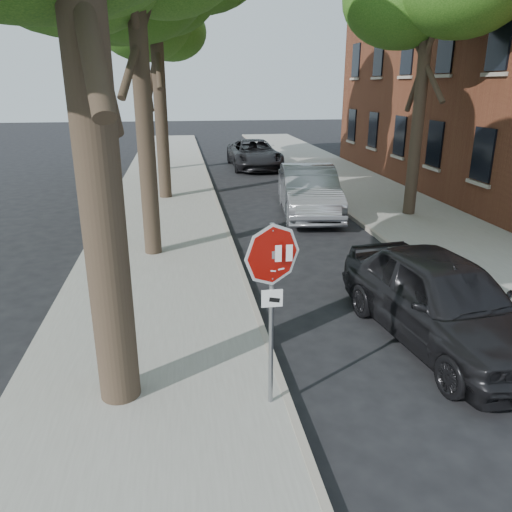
{
  "coord_description": "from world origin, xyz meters",
  "views": [
    {
      "loc": [
        -1.81,
        -5.88,
        4.35
      ],
      "look_at": [
        -0.8,
        0.72,
        2.05
      ],
      "focal_mm": 35.0,
      "sensor_mm": 36.0,
      "label": 1
    }
  ],
  "objects": [
    {
      "name": "car_a",
      "position": [
        2.6,
        1.5,
        0.8
      ],
      "size": [
        2.45,
        4.91,
        1.61
      ],
      "primitive_type": "imported",
      "rotation": [
        0.0,
        0.0,
        0.12
      ],
      "color": "black",
      "rests_on": "ground"
    },
    {
      "name": "ground",
      "position": [
        0.0,
        0.0,
        0.0
      ],
      "size": [
        120.0,
        120.0,
        0.0
      ],
      "primitive_type": "plane",
      "color": "black",
      "rests_on": "ground"
    },
    {
      "name": "sidewalk_right",
      "position": [
        6.0,
        12.0,
        0.06
      ],
      "size": [
        4.0,
        55.0,
        0.12
      ],
      "primitive_type": "cube",
      "color": "gray",
      "rests_on": "ground"
    },
    {
      "name": "car_d",
      "position": [
        2.27,
        21.36,
        0.76
      ],
      "size": [
        2.57,
        5.49,
        1.52
      ],
      "primitive_type": "imported",
      "rotation": [
        0.0,
        0.0,
        0.01
      ],
      "color": "black",
      "rests_on": "ground"
    },
    {
      "name": "tree_far",
      "position": [
        -2.72,
        21.11,
        7.21
      ],
      "size": [
        5.29,
        4.91,
        9.33
      ],
      "color": "black",
      "rests_on": "sidewalk_left"
    },
    {
      "name": "stop_sign",
      "position": [
        -0.7,
        -0.03,
        1.95
      ],
      "size": [
        0.76,
        0.34,
        2.61
      ],
      "color": "gray",
      "rests_on": "sidewalk_left"
    },
    {
      "name": "car_b",
      "position": [
        2.6,
        10.75,
        0.85
      ],
      "size": [
        2.43,
        5.34,
        1.7
      ],
      "primitive_type": "imported",
      "rotation": [
        0.0,
        0.0,
        -0.13
      ],
      "color": "gray",
      "rests_on": "ground"
    },
    {
      "name": "curb_right",
      "position": [
        3.95,
        12.0,
        0.07
      ],
      "size": [
        0.12,
        55.0,
        0.13
      ],
      "primitive_type": "cube",
      "color": "#9E9384",
      "rests_on": "ground"
    },
    {
      "name": "curb_left",
      "position": [
        -0.45,
        12.0,
        0.07
      ],
      "size": [
        0.12,
        55.0,
        0.13
      ],
      "primitive_type": "cube",
      "color": "#9E9384",
      "rests_on": "ground"
    },
    {
      "name": "sidewalk_left",
      "position": [
        -2.5,
        12.0,
        0.06
      ],
      "size": [
        4.0,
        55.0,
        0.12
      ],
      "primitive_type": "cube",
      "color": "gray",
      "rests_on": "ground"
    }
  ]
}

